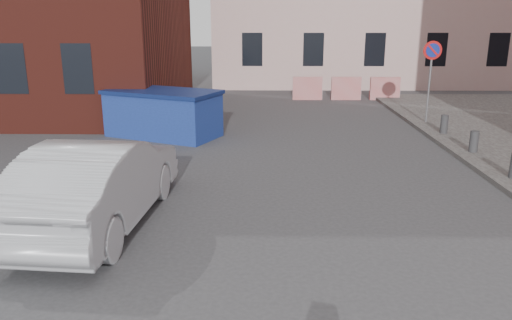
{
  "coord_description": "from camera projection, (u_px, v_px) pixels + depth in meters",
  "views": [
    {
      "loc": [
        0.56,
        -6.98,
        3.44
      ],
      "look_at": [
        0.44,
        1.27,
        1.1
      ],
      "focal_mm": 35.0,
      "sensor_mm": 36.0,
      "label": 1
    }
  ],
  "objects": [
    {
      "name": "ground",
      "position": [
        226.0,
        251.0,
        7.66
      ],
      "size": [
        120.0,
        120.0,
        0.0
      ],
      "primitive_type": "plane",
      "color": "#38383A",
      "rests_on": "ground"
    },
    {
      "name": "no_parking_sign",
      "position": [
        431.0,
        65.0,
        16.15
      ],
      "size": [
        0.6,
        0.09,
        2.65
      ],
      "color": "gray",
      "rests_on": "sidewalk"
    },
    {
      "name": "barriers",
      "position": [
        346.0,
        88.0,
        21.9
      ],
      "size": [
        4.7,
        0.18,
        1.0
      ],
      "color": "red",
      "rests_on": "ground"
    },
    {
      "name": "dumpster",
      "position": [
        163.0,
        113.0,
        15.01
      ],
      "size": [
        3.75,
        2.92,
        1.4
      ],
      "rotation": [
        0.0,
        0.0,
        -0.41
      ],
      "color": "navy",
      "rests_on": "ground"
    },
    {
      "name": "silver_car",
      "position": [
        99.0,
        182.0,
        8.52
      ],
      "size": [
        1.95,
        4.7,
        1.51
      ],
      "primitive_type": "imported",
      "rotation": [
        0.0,
        0.0,
        3.06
      ],
      "color": "#AFB1B7",
      "rests_on": "ground"
    }
  ]
}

